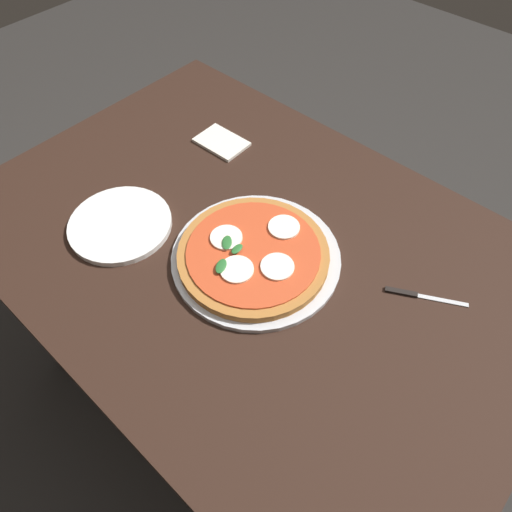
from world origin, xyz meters
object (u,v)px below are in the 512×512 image
(napkin, at_px, (222,142))
(knife, at_px, (415,295))
(serving_tray, at_px, (256,257))
(pizza, at_px, (253,254))
(plate_white, at_px, (120,224))
(dining_table, at_px, (250,272))

(napkin, bearing_deg, knife, 172.63)
(serving_tray, bearing_deg, pizza, 81.79)
(pizza, bearing_deg, napkin, -35.66)
(serving_tray, height_order, knife, serving_tray)
(serving_tray, height_order, plate_white, plate_white)
(dining_table, height_order, knife, knife)
(dining_table, bearing_deg, pizza, 141.65)
(napkin, xyz_separation_m, knife, (-0.62, 0.08, -0.00))
(plate_white, bearing_deg, pizza, -156.01)
(pizza, height_order, napkin, pizza)
(serving_tray, distance_m, pizza, 0.02)
(dining_table, relative_size, knife, 8.57)
(serving_tray, bearing_deg, plate_white, 25.09)
(dining_table, xyz_separation_m, knife, (-0.34, -0.12, 0.12))
(napkin, distance_m, knife, 0.63)
(dining_table, distance_m, napkin, 0.36)
(serving_tray, distance_m, napkin, 0.39)
(dining_table, distance_m, serving_tray, 0.13)
(dining_table, relative_size, napkin, 9.76)
(pizza, relative_size, knife, 2.14)
(dining_table, distance_m, plate_white, 0.32)
(serving_tray, bearing_deg, napkin, -34.73)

